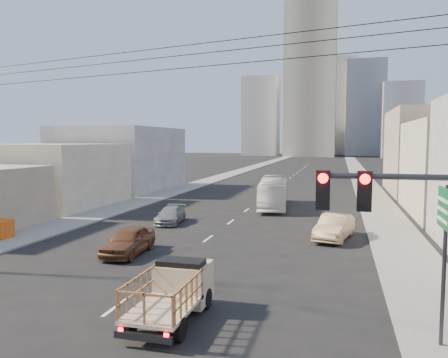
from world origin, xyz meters
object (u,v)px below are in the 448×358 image
at_px(sedan_brown, 128,241).
at_px(sedan_grey, 171,215).
at_px(green_sign, 445,227).
at_px(traffic_signal, 426,256).
at_px(flatbed_pickup, 173,288).
at_px(sedan_tan, 334,227).
at_px(city_bus, 273,192).

distance_m(sedan_brown, sedan_grey, 9.33).
bearing_deg(sedan_grey, green_sign, -54.94).
xyz_separation_m(sedan_brown, traffic_signal, (12.92, -12.69, 3.32)).
bearing_deg(flatbed_pickup, sedan_tan, 69.58).
distance_m(traffic_signal, green_sign, 5.21).
xyz_separation_m(sedan_tan, green_sign, (3.29, -14.45, 2.96)).
height_order(sedan_grey, green_sign, green_sign).
bearing_deg(traffic_signal, sedan_grey, 122.79).
bearing_deg(city_bus, sedan_grey, -129.54).
distance_m(flatbed_pickup, sedan_grey, 18.24).
relative_size(city_bus, green_sign, 2.06).
height_order(flatbed_pickup, green_sign, green_sign).
bearing_deg(green_sign, traffic_signal, -105.55).
relative_size(sedan_brown, green_sign, 0.89).
bearing_deg(sedan_grey, sedan_brown, -90.03).
bearing_deg(sedan_brown, city_bus, 72.37).
height_order(sedan_brown, sedan_tan, sedan_tan).
bearing_deg(sedan_tan, sedan_grey, -178.78).
relative_size(flatbed_pickup, traffic_signal, 0.73).
bearing_deg(sedan_brown, sedan_grey, 94.98).
relative_size(flatbed_pickup, sedan_tan, 0.92).
height_order(sedan_brown, sedan_grey, sedan_brown).
xyz_separation_m(city_bus, sedan_grey, (-6.42, -9.97, -0.81)).
distance_m(flatbed_pickup, traffic_signal, 9.33).
height_order(city_bus, sedan_tan, city_bus).
relative_size(sedan_brown, sedan_grey, 1.05).
bearing_deg(sedan_grey, traffic_signal, -64.68).
xyz_separation_m(sedan_brown, green_sign, (14.32, -7.68, 2.98)).
height_order(sedan_tan, green_sign, green_sign).
xyz_separation_m(flatbed_pickup, city_bus, (-0.45, 26.86, 0.34)).
height_order(sedan_grey, traffic_signal, traffic_signal).
height_order(city_bus, sedan_brown, city_bus).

